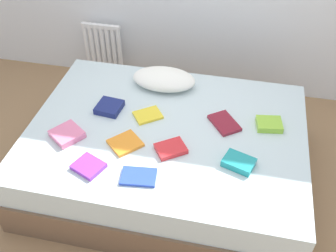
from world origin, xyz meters
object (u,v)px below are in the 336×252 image
object	(u,v)px
textbook_navy	(109,107)
textbook_blue	(139,177)
radiator	(103,47)
textbook_maroon	(224,123)
textbook_red	(171,149)
bed	(167,153)
textbook_orange	(125,143)
textbook_teal	(239,162)
textbook_lime	(269,124)
textbook_yellow	(148,115)
pillow	(164,79)
textbook_purple	(89,166)
textbook_pink	(67,134)

from	to	relation	value
textbook_navy	textbook_blue	bearing A→B (deg)	-50.83
radiator	textbook_navy	xyz separation A→B (m)	(0.45, -1.08, 0.16)
textbook_maroon	textbook_red	bearing A→B (deg)	-80.19
bed	textbook_orange	world-z (taller)	textbook_orange
textbook_teal	textbook_blue	size ratio (longest dim) A/B	0.89
textbook_navy	textbook_lime	xyz separation A→B (m)	(1.18, 0.06, -0.00)
textbook_navy	textbook_yellow	distance (m)	0.30
pillow	textbook_maroon	distance (m)	0.65
pillow	textbook_navy	world-z (taller)	pillow
textbook_lime	textbook_teal	size ratio (longest dim) A/B	0.91
textbook_orange	pillow	bearing A→B (deg)	34.33
bed	textbook_orange	distance (m)	0.42
textbook_blue	pillow	bearing A→B (deg)	86.64
textbook_purple	textbook_blue	world-z (taller)	textbook_purple
textbook_maroon	textbook_purple	bearing A→B (deg)	-89.73
textbook_navy	textbook_teal	xyz separation A→B (m)	(0.99, -0.36, 0.00)
textbook_navy	textbook_lime	size ratio (longest dim) A/B	1.03
textbook_lime	radiator	bearing A→B (deg)	138.74
pillow	textbook_pink	distance (m)	0.90
radiator	textbook_teal	world-z (taller)	radiator
textbook_lime	textbook_orange	size ratio (longest dim) A/B	0.89
bed	pillow	bearing A→B (deg)	104.59
bed	textbook_maroon	world-z (taller)	textbook_maroon
textbook_pink	textbook_purple	xyz separation A→B (m)	(0.25, -0.24, -0.01)
bed	pillow	distance (m)	0.61
radiator	textbook_maroon	distance (m)	1.70
bed	textbook_teal	distance (m)	0.65
textbook_yellow	radiator	bearing A→B (deg)	87.99
radiator	pillow	xyz separation A→B (m)	(0.78, -0.70, 0.20)
textbook_maroon	textbook_teal	bearing A→B (deg)	-17.58
textbook_blue	textbook_yellow	bearing A→B (deg)	92.13
textbook_red	textbook_navy	size ratio (longest dim) A/B	1.06
pillow	textbook_maroon	xyz separation A→B (m)	(0.53, -0.37, -0.05)
textbook_red	textbook_maroon	xyz separation A→B (m)	(0.32, 0.34, -0.00)
pillow	textbook_orange	size ratio (longest dim) A/B	2.56
bed	textbook_red	xyz separation A→B (m)	(0.07, -0.21, 0.27)
textbook_red	pillow	bearing A→B (deg)	71.44
bed	textbook_pink	bearing A→B (deg)	-160.82
textbook_red	textbook_yellow	distance (m)	0.39
radiator	textbook_orange	xyz separation A→B (m)	(0.67, -1.42, 0.14)
textbook_blue	textbook_teal	bearing A→B (deg)	14.95
textbook_navy	radiator	bearing A→B (deg)	118.52
textbook_orange	textbook_yellow	size ratio (longest dim) A/B	1.03
textbook_purple	textbook_maroon	world-z (taller)	textbook_purple
textbook_lime	textbook_teal	bearing A→B (deg)	-122.41
bed	textbook_teal	xyz separation A→B (m)	(0.53, -0.25, 0.28)
textbook_blue	textbook_yellow	xyz separation A→B (m)	(-0.09, 0.59, 0.00)
bed	textbook_purple	xyz separation A→B (m)	(-0.41, -0.47, 0.27)
bed	textbook_lime	size ratio (longest dim) A/B	11.34
radiator	textbook_lime	xyz separation A→B (m)	(1.62, -1.02, 0.16)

